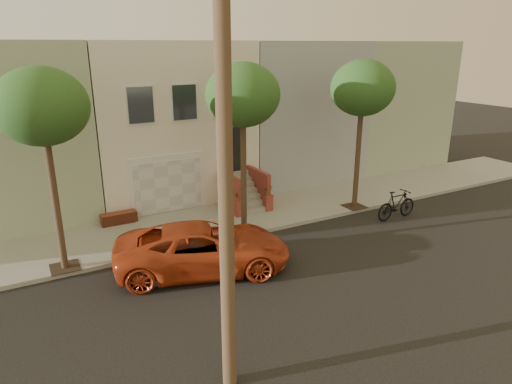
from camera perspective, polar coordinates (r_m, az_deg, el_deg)
ground at (r=14.17m, az=2.18°, el=-11.49°), size 90.00×90.00×0.00m
sidewalk at (r=18.47m, az=-6.35°, el=-3.99°), size 40.00×3.70×0.15m
house_row at (r=22.89m, az=-12.36°, el=9.31°), size 33.10×11.70×7.00m
tree_left at (r=14.57m, az=-25.42°, el=9.55°), size 2.70×2.57×6.30m
tree_mid at (r=16.30m, az=-1.67°, el=12.00°), size 2.70×2.57×6.30m
tree_right at (r=19.42m, az=13.30°, el=12.53°), size 2.70×2.57×6.30m
pickup_truck at (r=14.71m, az=-6.66°, el=-7.02°), size 6.09×4.12×1.55m
motorcycle at (r=19.77m, az=17.33°, el=-1.53°), size 2.08×0.62×1.24m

